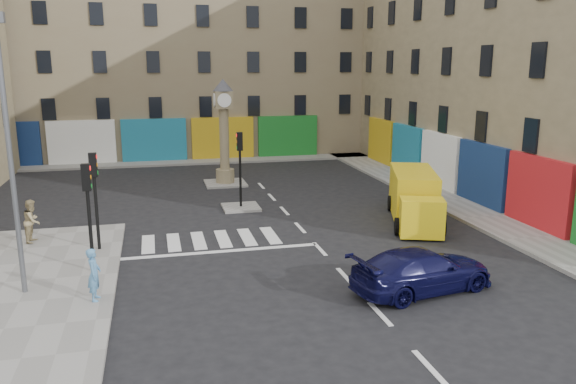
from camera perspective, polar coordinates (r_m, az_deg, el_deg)
name	(u,v)px	position (r m, az deg, el deg)	size (l,w,h in m)	color
ground	(327,257)	(21.08, 4.03, -6.65)	(120.00, 120.00, 0.00)	black
sidewalk_right	(419,188)	(33.22, 13.18, 0.41)	(2.60, 30.00, 0.15)	gray
sidewalk_far	(184,162)	(41.76, -10.56, 3.03)	(32.00, 2.40, 0.15)	gray
island_near	(241,207)	(28.11, -4.81, -1.56)	(1.80, 1.80, 0.12)	gray
island_far	(225,183)	(33.90, -6.38, 0.89)	(2.40, 2.40, 0.12)	gray
building_right	(527,47)	(35.81, 23.15, 13.39)	(10.00, 30.00, 16.00)	#90815E
building_far	(175,46)	(46.99, -11.41, 14.38)	(32.00, 10.00, 17.00)	#7E7054
traffic_light_left_near	(88,200)	(19.74, -19.66, -0.80)	(0.28, 0.22, 3.70)	black
traffic_light_left_far	(95,186)	(22.08, -19.05, 0.62)	(0.28, 0.22, 3.70)	black
traffic_light_island	(240,157)	(27.59, -4.90, 3.54)	(0.28, 0.22, 3.70)	black
lamp_post	(9,143)	(18.33, -26.52, 4.51)	(0.50, 0.25, 8.30)	#595B60
clock_pillar	(224,125)	(33.35, -6.53, 6.77)	(1.20, 1.20, 6.10)	#90815E
navy_sedan	(422,270)	(18.34, 13.47, -7.73)	(1.93, 4.75, 1.38)	#0B0B32
yellow_van	(414,197)	(26.26, 12.72, -0.51)	(3.75, 6.37, 2.22)	yellow
pedestrian_blue	(94,274)	(17.73, -19.09, -7.91)	(0.58, 0.38, 1.60)	#5088B7
pedestrian_tan	(32,221)	(24.32, -24.54, -2.68)	(0.83, 0.65, 1.71)	#9D8A60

